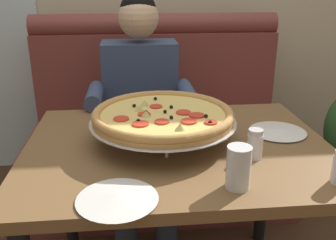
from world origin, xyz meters
name	(u,v)px	position (x,y,z in m)	size (l,w,h in m)	color
booth_bench	(160,136)	(0.00, 0.91, 0.40)	(1.56, 0.78, 1.13)	brown
dining_table	(178,167)	(0.00, 0.00, 0.66)	(1.13, 0.87, 0.75)	brown
diner_main	(141,103)	(-0.12, 0.64, 0.71)	(0.54, 0.64, 1.27)	#2D3342
pizza	(163,116)	(-0.05, 0.04, 0.85)	(0.55, 0.55, 0.13)	silver
shaker_oregano	(255,146)	(0.25, -0.14, 0.80)	(0.05, 0.05, 0.11)	white
plate_near_left	(278,130)	(0.41, 0.07, 0.76)	(0.23, 0.23, 0.02)	white
plate_near_right	(117,197)	(-0.22, -0.36, 0.76)	(0.23, 0.23, 0.02)	white
drinking_glass	(238,170)	(0.14, -0.33, 0.81)	(0.07, 0.07, 0.13)	silver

